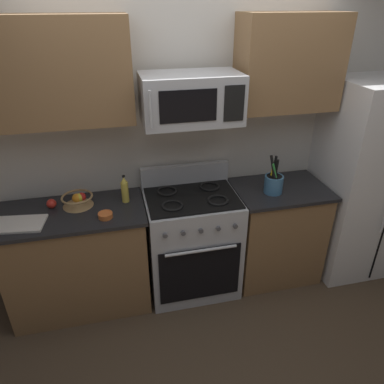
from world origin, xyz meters
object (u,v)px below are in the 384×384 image
(fruit_basket, at_px, (78,200))
(prep_bowl, at_px, (105,215))
(refrigerator, at_px, (367,181))
(utensil_crock, at_px, (274,183))
(microwave, at_px, (191,99))
(apple_loose, at_px, (51,204))
(cutting_board, at_px, (19,224))
(bottle_oil, at_px, (125,190))
(range_oven, at_px, (192,242))

(fruit_basket, distance_m, prep_bowl, 0.31)
(refrigerator, distance_m, utensil_crock, 0.95)
(refrigerator, relative_size, microwave, 2.51)
(apple_loose, height_order, cutting_board, apple_loose)
(microwave, height_order, cutting_board, microwave)
(utensil_crock, distance_m, apple_loose, 1.77)
(cutting_board, bearing_deg, refrigerator, 1.75)
(microwave, height_order, bottle_oil, microwave)
(refrigerator, bearing_deg, range_oven, 179.39)
(prep_bowl, bearing_deg, refrigerator, 3.18)
(range_oven, bearing_deg, cutting_board, -175.31)
(range_oven, relative_size, microwave, 1.53)
(bottle_oil, bearing_deg, fruit_basket, 177.06)
(range_oven, height_order, refrigerator, refrigerator)
(refrigerator, distance_m, prep_bowl, 2.31)
(apple_loose, bearing_deg, refrigerator, -2.36)
(refrigerator, relative_size, fruit_basket, 7.38)
(apple_loose, distance_m, bottle_oil, 0.57)
(range_oven, xyz_separation_m, utensil_crock, (0.68, -0.06, 0.52))
(cutting_board, xyz_separation_m, bottle_oil, (0.77, 0.17, 0.10))
(range_oven, relative_size, refrigerator, 0.61)
(apple_loose, relative_size, cutting_board, 0.20)
(range_oven, relative_size, bottle_oil, 4.76)
(cutting_board, bearing_deg, prep_bowl, -3.70)
(microwave, height_order, fruit_basket, microwave)
(cutting_board, relative_size, bottle_oil, 1.57)
(bottle_oil, distance_m, prep_bowl, 0.28)
(prep_bowl, bearing_deg, range_oven, 11.95)
(range_oven, bearing_deg, refrigerator, -0.61)
(prep_bowl, bearing_deg, cutting_board, 176.30)
(utensil_crock, xyz_separation_m, apple_loose, (-1.77, 0.15, -0.05))
(apple_loose, bearing_deg, cutting_board, -136.07)
(apple_loose, xyz_separation_m, cutting_board, (-0.21, -0.20, -0.03))
(fruit_basket, relative_size, apple_loose, 3.31)
(microwave, height_order, utensil_crock, microwave)
(refrigerator, bearing_deg, cutting_board, -178.25)
(refrigerator, bearing_deg, bottle_oil, 177.75)
(cutting_board, xyz_separation_m, prep_bowl, (0.61, -0.04, 0.01))
(microwave, xyz_separation_m, bottle_oil, (-0.52, 0.04, -0.69))
(range_oven, bearing_deg, bottle_oil, 172.71)
(fruit_basket, bearing_deg, range_oven, -5.51)
(apple_loose, distance_m, prep_bowl, 0.47)
(range_oven, height_order, utensil_crock, utensil_crock)
(cutting_board, bearing_deg, utensil_crock, 1.42)
(range_oven, relative_size, apple_loose, 14.92)
(utensil_crock, bearing_deg, apple_loose, 175.10)
(refrigerator, xyz_separation_m, apple_loose, (-2.70, 0.11, 0.05))
(microwave, height_order, prep_bowl, microwave)
(bottle_oil, xyz_separation_m, prep_bowl, (-0.16, -0.21, -0.08))
(refrigerator, distance_m, cutting_board, 2.91)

